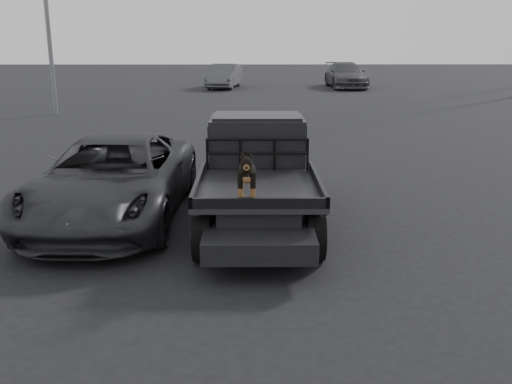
{
  "coord_description": "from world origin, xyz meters",
  "views": [
    {
      "loc": [
        -0.81,
        -7.86,
        3.21
      ],
      "look_at": [
        -0.75,
        -0.48,
        1.18
      ],
      "focal_mm": 40.0,
      "sensor_mm": 36.0,
      "label": 1
    }
  ],
  "objects_px": {
    "flatbed_ute": "(258,198)",
    "dog": "(247,175)",
    "parked_suv": "(113,179)",
    "distant_car_b": "(346,75)",
    "distant_car_a": "(224,76)"
  },
  "relations": [
    {
      "from": "flatbed_ute",
      "to": "dog",
      "type": "height_order",
      "value": "dog"
    },
    {
      "from": "dog",
      "to": "distant_car_a",
      "type": "distance_m",
      "value": 28.86
    },
    {
      "from": "flatbed_ute",
      "to": "distant_car_a",
      "type": "bearing_deg",
      "value": 93.88
    },
    {
      "from": "flatbed_ute",
      "to": "distant_car_a",
      "type": "relative_size",
      "value": 1.19
    },
    {
      "from": "dog",
      "to": "distant_car_a",
      "type": "bearing_deg",
      "value": 93.31
    },
    {
      "from": "parked_suv",
      "to": "distant_car_b",
      "type": "bearing_deg",
      "value": 74.07
    },
    {
      "from": "distant_car_b",
      "to": "flatbed_ute",
      "type": "bearing_deg",
      "value": -103.51
    },
    {
      "from": "dog",
      "to": "parked_suv",
      "type": "height_order",
      "value": "dog"
    },
    {
      "from": "flatbed_ute",
      "to": "dog",
      "type": "distance_m",
      "value": 1.91
    },
    {
      "from": "flatbed_ute",
      "to": "parked_suv",
      "type": "xyz_separation_m",
      "value": [
        -2.59,
        0.34,
        0.27
      ]
    },
    {
      "from": "dog",
      "to": "distant_car_a",
      "type": "height_order",
      "value": "dog"
    },
    {
      "from": "dog",
      "to": "parked_suv",
      "type": "relative_size",
      "value": 0.14
    },
    {
      "from": "flatbed_ute",
      "to": "dog",
      "type": "relative_size",
      "value": 7.3
    },
    {
      "from": "dog",
      "to": "parked_suv",
      "type": "bearing_deg",
      "value": 139.76
    },
    {
      "from": "parked_suv",
      "to": "distant_car_b",
      "type": "relative_size",
      "value": 0.99
    }
  ]
}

